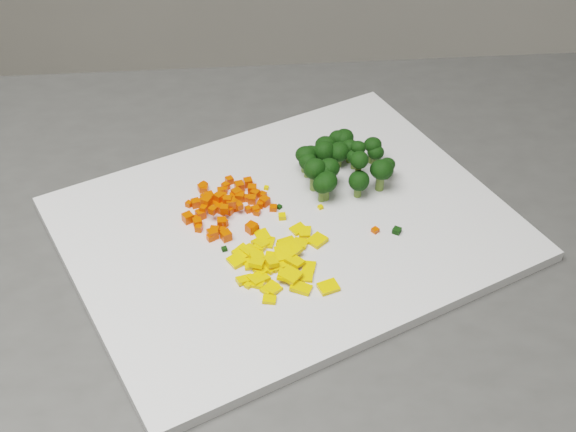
% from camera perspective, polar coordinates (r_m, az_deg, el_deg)
% --- Properties ---
extents(cutting_board, '(0.51, 0.50, 0.01)m').
position_cam_1_polar(cutting_board, '(0.76, -0.00, -0.88)').
color(cutting_board, silver).
rests_on(cutting_board, counter_block).
extents(carrot_pile, '(0.09, 0.09, 0.02)m').
position_cam_1_polar(carrot_pile, '(0.76, -4.69, 1.17)').
color(carrot_pile, '#F03502').
rests_on(carrot_pile, cutting_board).
extents(pepper_pile, '(0.10, 0.10, 0.01)m').
position_cam_1_polar(pepper_pile, '(0.71, -0.45, -3.02)').
color(pepper_pile, '#FFB80D').
rests_on(pepper_pile, cutting_board).
extents(broccoli_pile, '(0.11, 0.11, 0.05)m').
position_cam_1_polar(broccoli_pile, '(0.80, 4.78, 4.22)').
color(broccoli_pile, black).
rests_on(broccoli_pile, cutting_board).
extents(carrot_cube_0, '(0.01, 0.01, 0.01)m').
position_cam_1_polar(carrot_cube_0, '(0.76, -6.55, -0.19)').
color(carrot_cube_0, '#F03502').
rests_on(carrot_cube_0, carrot_pile).
extents(carrot_cube_1, '(0.01, 0.01, 0.01)m').
position_cam_1_polar(carrot_cube_1, '(0.74, -4.43, -1.40)').
color(carrot_cube_1, '#F03502').
rests_on(carrot_cube_1, carrot_pile).
extents(carrot_cube_2, '(0.01, 0.01, 0.01)m').
position_cam_1_polar(carrot_cube_2, '(0.74, -2.63, -0.87)').
color(carrot_cube_2, '#F03502').
rests_on(carrot_cube_2, carrot_pile).
extents(carrot_cube_3, '(0.01, 0.01, 0.01)m').
position_cam_1_polar(carrot_cube_3, '(0.77, -1.99, 0.81)').
color(carrot_cube_3, '#F03502').
rests_on(carrot_cube_3, carrot_pile).
extents(carrot_cube_4, '(0.01, 0.01, 0.01)m').
position_cam_1_polar(carrot_cube_4, '(0.80, -4.19, 2.55)').
color(carrot_cube_4, '#F03502').
rests_on(carrot_cube_4, carrot_pile).
extents(carrot_cube_5, '(0.01, 0.01, 0.01)m').
position_cam_1_polar(carrot_cube_5, '(0.77, -4.92, 1.34)').
color(carrot_cube_5, '#F03502').
rests_on(carrot_cube_5, carrot_pile).
extents(carrot_cube_6, '(0.01, 0.01, 0.01)m').
position_cam_1_polar(carrot_cube_6, '(0.77, -2.85, 0.47)').
color(carrot_cube_6, '#F03502').
rests_on(carrot_cube_6, carrot_pile).
extents(carrot_cube_7, '(0.01, 0.01, 0.01)m').
position_cam_1_polar(carrot_cube_7, '(0.78, -3.67, 1.62)').
color(carrot_cube_7, '#F03502').
rests_on(carrot_cube_7, carrot_pile).
extents(carrot_cube_8, '(0.01, 0.01, 0.01)m').
position_cam_1_polar(carrot_cube_8, '(0.76, -3.48, 0.70)').
color(carrot_cube_8, '#F03502').
rests_on(carrot_cube_8, carrot_pile).
extents(carrot_cube_9, '(0.01, 0.01, 0.01)m').
position_cam_1_polar(carrot_cube_9, '(0.78, -7.06, 0.85)').
color(carrot_cube_9, '#F03502').
rests_on(carrot_cube_9, carrot_pile).
extents(carrot_cube_10, '(0.01, 0.01, 0.01)m').
position_cam_1_polar(carrot_cube_10, '(0.76, -7.14, -0.13)').
color(carrot_cube_10, '#F03502').
rests_on(carrot_cube_10, carrot_pile).
extents(carrot_cube_11, '(0.01, 0.01, 0.01)m').
position_cam_1_polar(carrot_cube_11, '(0.77, -4.73, 1.38)').
color(carrot_cube_11, '#F03502').
rests_on(carrot_cube_11, carrot_pile).
extents(carrot_cube_12, '(0.01, 0.01, 0.01)m').
position_cam_1_polar(carrot_cube_12, '(0.78, -5.68, 0.85)').
color(carrot_cube_12, '#F03502').
rests_on(carrot_cube_12, carrot_pile).
extents(carrot_cube_13, '(0.01, 0.01, 0.01)m').
position_cam_1_polar(carrot_cube_13, '(0.77, -4.68, 0.52)').
color(carrot_cube_13, '#F03502').
rests_on(carrot_cube_13, carrot_pile).
extents(carrot_cube_14, '(0.01, 0.01, 0.01)m').
position_cam_1_polar(carrot_cube_14, '(0.78, -2.35, 1.59)').
color(carrot_cube_14, '#F03502').
rests_on(carrot_cube_14, carrot_pile).
extents(carrot_cube_15, '(0.01, 0.01, 0.01)m').
position_cam_1_polar(carrot_cube_15, '(0.74, -5.25, -1.08)').
color(carrot_cube_15, '#F03502').
rests_on(carrot_cube_15, carrot_pile).
extents(carrot_cube_16, '(0.01, 0.01, 0.01)m').
position_cam_1_polar(carrot_cube_16, '(0.80, -2.86, 2.40)').
color(carrot_cube_16, '#F03502').
rests_on(carrot_cube_16, carrot_pile).
extents(carrot_cube_17, '(0.01, 0.01, 0.01)m').
position_cam_1_polar(carrot_cube_17, '(0.80, -4.46, 2.14)').
color(carrot_cube_17, '#F03502').
rests_on(carrot_cube_17, carrot_pile).
extents(carrot_cube_18, '(0.01, 0.01, 0.01)m').
position_cam_1_polar(carrot_cube_18, '(0.78, -3.05, 1.29)').
color(carrot_cube_18, '#F03502').
rests_on(carrot_cube_18, carrot_pile).
extents(carrot_cube_19, '(0.01, 0.01, 0.01)m').
position_cam_1_polar(carrot_cube_19, '(0.77, -1.67, 1.05)').
color(carrot_cube_19, '#F03502').
rests_on(carrot_cube_19, carrot_pile).
extents(carrot_cube_20, '(0.01, 0.01, 0.01)m').
position_cam_1_polar(carrot_cube_20, '(0.74, -5.53, -1.54)').
color(carrot_cube_20, '#F03502').
rests_on(carrot_cube_20, carrot_pile).
extents(carrot_cube_21, '(0.01, 0.01, 0.01)m').
position_cam_1_polar(carrot_cube_21, '(0.75, -6.37, -0.87)').
color(carrot_cube_21, '#F03502').
rests_on(carrot_cube_21, carrot_pile).
extents(carrot_cube_22, '(0.01, 0.01, 0.01)m').
position_cam_1_polar(carrot_cube_22, '(0.77, -4.44, 0.79)').
color(carrot_cube_22, '#F03502').
rests_on(carrot_cube_22, carrot_pile).
extents(carrot_cube_23, '(0.01, 0.01, 0.01)m').
position_cam_1_polar(carrot_cube_23, '(0.77, -5.49, 0.93)').
color(carrot_cube_23, '#F03502').
rests_on(carrot_cube_23, carrot_pile).
extents(carrot_cube_24, '(0.01, 0.01, 0.01)m').
position_cam_1_polar(carrot_cube_24, '(0.77, -4.73, 0.72)').
color(carrot_cube_24, '#F03502').
rests_on(carrot_cube_24, carrot_pile).
extents(carrot_cube_25, '(0.01, 0.01, 0.01)m').
position_cam_1_polar(carrot_cube_25, '(0.78, -3.96, 1.40)').
color(carrot_cube_25, '#F03502').
rests_on(carrot_cube_25, carrot_pile).
extents(carrot_cube_26, '(0.01, 0.01, 0.01)m').
position_cam_1_polar(carrot_cube_26, '(0.75, -5.37, 0.41)').
color(carrot_cube_26, '#F03502').
rests_on(carrot_cube_26, carrot_pile).
extents(carrot_cube_27, '(0.01, 0.01, 0.01)m').
position_cam_1_polar(carrot_cube_27, '(0.75, -4.65, -0.50)').
color(carrot_cube_27, '#F03502').
rests_on(carrot_cube_27, carrot_pile).
extents(carrot_cube_28, '(0.01, 0.01, 0.01)m').
position_cam_1_polar(carrot_cube_28, '(0.79, -2.56, 1.92)').
color(carrot_cube_28, '#F03502').
rests_on(carrot_cube_28, carrot_pile).
extents(carrot_cube_29, '(0.01, 0.01, 0.01)m').
position_cam_1_polar(carrot_cube_29, '(0.77, -4.19, 0.40)').
color(carrot_cube_29, '#F03502').
rests_on(carrot_cube_29, carrot_pile).
extents(carrot_cube_30, '(0.01, 0.01, 0.01)m').
position_cam_1_polar(carrot_cube_30, '(0.79, -6.15, 1.99)').
color(carrot_cube_30, '#F03502').
rests_on(carrot_cube_30, carrot_pile).
extents(carrot_cube_31, '(0.01, 0.01, 0.01)m').
position_cam_1_polar(carrot_cube_31, '(0.74, -5.38, -1.28)').
color(carrot_cube_31, '#F03502').
rests_on(carrot_cube_31, carrot_pile).
extents(carrot_cube_32, '(0.01, 0.01, 0.01)m').
position_cam_1_polar(carrot_cube_32, '(0.76, -6.03, 0.50)').
color(carrot_cube_32, '#F03502').
rests_on(carrot_cube_32, carrot_pile).
extents(carrot_cube_33, '(0.01, 0.01, 0.01)m').
position_cam_1_polar(carrot_cube_33, '(0.76, -4.54, 0.48)').
color(carrot_cube_33, '#F03502').
rests_on(carrot_cube_33, carrot_pile).
extents(carrot_cube_34, '(0.01, 0.01, 0.01)m').
position_cam_1_polar(carrot_cube_34, '(0.77, -3.76, 0.77)').
color(carrot_cube_34, '#F03502').
rests_on(carrot_cube_34, carrot_pile).
extents(carrot_cube_35, '(0.01, 0.01, 0.01)m').
position_cam_1_polar(carrot_cube_35, '(0.74, -5.32, -1.32)').
color(carrot_cube_35, '#F03502').
rests_on(carrot_cube_35, carrot_pile).
extents(carrot_cube_36, '(0.01, 0.01, 0.01)m').
position_cam_1_polar(carrot_cube_36, '(0.79, -3.47, 2.12)').
color(carrot_cube_36, '#F03502').
rests_on(carrot_cube_36, carrot_pile).
extents(carrot_cube_37, '(0.01, 0.01, 0.01)m').
position_cam_1_polar(carrot_cube_37, '(0.77, -5.62, 1.34)').
color(carrot_cube_37, '#F03502').
rests_on(carrot_cube_37, carrot_pile).
extents(carrot_cube_38, '(0.01, 0.01, 0.01)m').
position_cam_1_polar(carrot_cube_38, '(0.80, -6.01, 2.17)').
color(carrot_cube_38, '#F03502').
rests_on(carrot_cube_38, carrot_pile).
extents(carrot_cube_39, '(0.01, 0.01, 0.01)m').
position_cam_1_polar(carrot_cube_39, '(0.74, -2.60, -0.83)').
color(carrot_cube_39, '#F03502').
rests_on(carrot_cube_39, carrot_pile).
extents(carrot_cube_40, '(0.01, 0.01, 0.01)m').
position_cam_1_polar(carrot_cube_40, '(0.76, -6.23, 0.12)').
color(carrot_cube_40, '#F03502').
rests_on(carrot_cube_40, carrot_pile).
extents(carrot_cube_41, '(0.01, 0.01, 0.01)m').
position_cam_1_polar(carrot_cube_41, '(0.76, -4.08, 0.93)').
color(carrot_cube_41, '#F03502').
rests_on(carrot_cube_41, carrot_pile).
extents(carrot_cube_42, '(0.01, 0.01, 0.01)m').
position_cam_1_polar(carrot_cube_42, '(0.75, -4.73, -0.48)').
color(carrot_cube_42, '#F03502').
rests_on(carrot_cube_42, carrot_pile).
extents(carrot_cube_43, '(0.01, 0.01, 0.01)m').
position_cam_1_polar(carrot_cube_43, '(0.78, -3.43, 1.37)').
color(carrot_cube_43, '#F03502').
rests_on(carrot_cube_43, carrot_pile).
extents(carrot_cube_44, '(0.01, 0.01, 0.01)m').
position_cam_1_polar(carrot_cube_44, '(0.75, -2.36, -0.82)').
color(carrot_cube_44, '#F03502').
rests_on(carrot_cube_44, carrot_pile).
extents(carrot_cube_45, '(0.01, 0.01, 0.01)m').
position_cam_1_polar(carrot_cube_45, '(0.77, -4.68, 1.28)').
color(carrot_cube_45, '#F03502').
rests_on(carrot_cube_45, carrot_pile).
extents(carrot_cube_46, '(0.01, 0.01, 0.01)m').
position_cam_1_polar(carrot_cube_46, '(0.76, -4.32, 1.12)').
color(carrot_cube_46, '#F03502').
rests_on(carrot_cube_46, carrot_pile).
extents(carrot_cube_47, '(0.01, 0.01, 0.01)m').
position_cam_1_polar(carrot_cube_47, '(0.79, -4.53, 1.86)').
color(carrot_cube_47, '#F03502').
rests_on(carrot_cube_47, carrot_pile).
extents(carrot_cube_48, '(0.01, 0.01, 0.01)m').
position_cam_1_polar(carrot_cube_48, '(0.78, -5.90, 1.27)').
color(carrot_cube_48, '#F03502').
rests_on(carrot_cube_48, carrot_pile).
extents(carrot_cube_49, '(0.01, 0.01, 0.01)m').
position_cam_1_polar(carrot_cube_49, '(0.78, -6.06, 0.95)').
color(carrot_cube_49, '#F03502').
rests_on(carrot_cube_49, carrot_pile).
extents(carrot_cube_50, '(0.01, 0.01, 0.01)m').
position_cam_1_polar(carrot_cube_50, '(0.77, -5.00, 0.69)').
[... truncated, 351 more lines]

